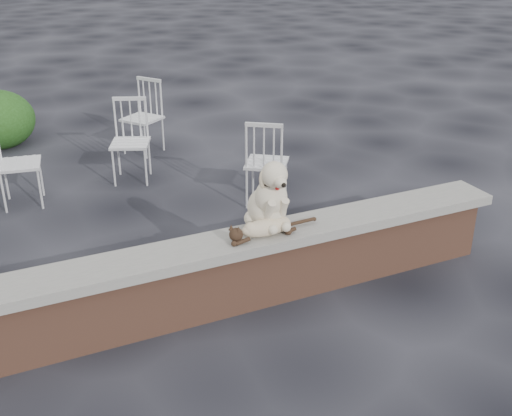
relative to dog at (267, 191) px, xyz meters
name	(u,v)px	position (x,y,z in m)	size (l,w,h in m)	color
ground	(143,328)	(-1.07, -0.11, -0.87)	(60.00, 60.00, 0.00)	black
brick_wall	(141,299)	(-1.07, -0.11, -0.62)	(6.00, 0.30, 0.50)	brown
capstone	(137,265)	(-1.07, -0.11, -0.33)	(6.20, 0.40, 0.08)	slate
dog	(267,191)	(0.00, 0.00, 0.00)	(0.38, 0.50, 0.58)	beige
cat	(266,226)	(-0.08, -0.15, -0.21)	(0.90, 0.22, 0.15)	tan
chair_d	(142,117)	(0.00, 3.69, -0.40)	(0.56, 0.56, 0.94)	silver
chair_b	(130,142)	(-0.39, 2.79, -0.40)	(0.56, 0.56, 0.94)	silver
chair_e	(19,162)	(-1.61, 2.61, -0.40)	(0.56, 0.56, 0.94)	silver
chair_c	(267,161)	(0.75, 1.56, -0.40)	(0.56, 0.56, 0.94)	silver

